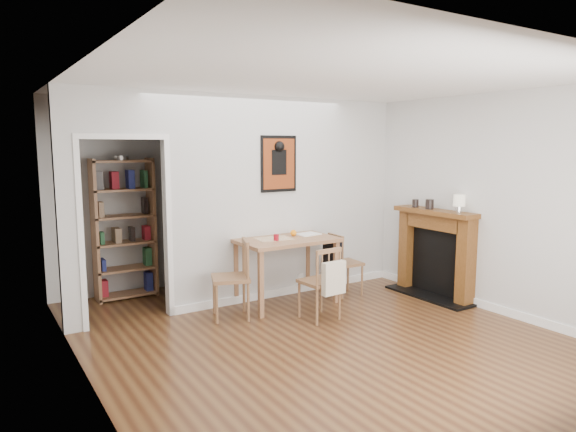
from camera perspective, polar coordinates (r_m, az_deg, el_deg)
ground at (r=5.62m, az=2.69°, el=-12.83°), size 5.20×5.20×0.00m
room_shell at (r=6.49m, az=-3.35°, el=1.76°), size 5.20×5.20×5.20m
dining_table at (r=6.43m, az=-0.22°, el=-3.36°), size 1.23×0.78×0.84m
chair_left at (r=5.98m, az=-6.41°, el=-6.97°), size 0.59×0.59×0.92m
chair_right at (r=6.91m, az=6.26°, el=-5.19°), size 0.50×0.44×0.83m
chair_front at (r=5.93m, az=3.59°, el=-7.35°), size 0.45×0.50×0.85m
bookshelf at (r=6.98m, az=-17.74°, el=-1.46°), size 0.77×0.31×1.82m
fireplace at (r=7.04m, az=16.09°, el=-3.68°), size 0.45×1.25×1.16m
red_glass at (r=6.23m, az=-1.33°, el=-2.40°), size 0.06×0.06×0.08m
orange_fruit at (r=6.55m, az=0.61°, el=-1.89°), size 0.08×0.08×0.08m
placemat at (r=6.37m, az=-1.58°, el=-2.53°), size 0.47×0.37×0.00m
notebook at (r=6.65m, az=2.20°, el=-2.03°), size 0.32×0.25×0.02m
mantel_lamp at (r=6.67m, az=18.50°, el=1.54°), size 0.14×0.14×0.22m
ceramic_jar_a at (r=6.94m, az=15.46°, el=1.27°), size 0.11×0.11×0.13m
ceramic_jar_b at (r=7.09m, az=13.98°, el=1.37°), size 0.09×0.09×0.11m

